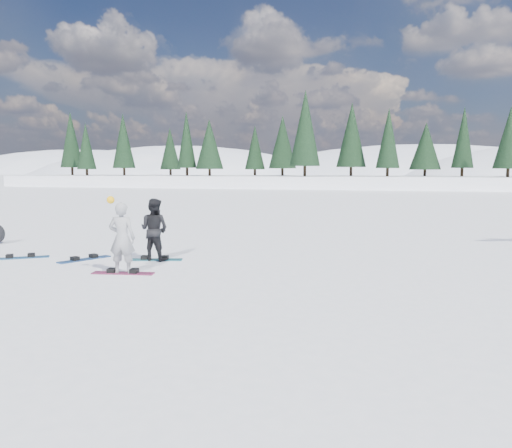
{
  "coord_description": "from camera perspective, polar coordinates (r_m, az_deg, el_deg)",
  "views": [
    {
      "loc": [
        6.48,
        -11.48,
        2.53
      ],
      "look_at": [
        3.36,
        0.92,
        1.1
      ],
      "focal_mm": 35.0,
      "sensor_mm": 36.0,
      "label": 1
    }
  ],
  "objects": [
    {
      "name": "snowboarder_man",
      "position": [
        13.97,
        -11.56,
        -0.63
      ],
      "size": [
        0.9,
        0.74,
        1.71
      ],
      "primitive_type": "imported",
      "rotation": [
        0.0,
        0.0,
        3.03
      ],
      "color": "black",
      "rests_on": "ground"
    },
    {
      "name": "alpine_backdrop",
      "position": [
        202.16,
        8.88,
        1.64
      ],
      "size": [
        412.5,
        227.0,
        53.2
      ],
      "color": "white",
      "rests_on": "ground"
    },
    {
      "name": "snowboard_man",
      "position": [
        14.1,
        -11.48,
        -4.02
      ],
      "size": [
        1.52,
        0.64,
        0.03
      ],
      "primitive_type": "cube",
      "rotation": [
        0.0,
        0.0,
        0.25
      ],
      "color": "#177383",
      "rests_on": "ground"
    },
    {
      "name": "snowboard_loose_c",
      "position": [
        15.6,
        -25.31,
        -3.51
      ],
      "size": [
        1.41,
        1.05,
        0.03
      ],
      "primitive_type": "cube",
      "rotation": [
        0.0,
        0.0,
        0.57
      ],
      "color": "#1C5F9A",
      "rests_on": "ground"
    },
    {
      "name": "ground",
      "position": [
        13.42,
        -15.11,
        -4.71
      ],
      "size": [
        420.0,
        420.0,
        0.0
      ],
      "primitive_type": "plane",
      "color": "white",
      "rests_on": "ground"
    },
    {
      "name": "snowboard_loose_a",
      "position": [
        14.67,
        -19.02,
        -3.84
      ],
      "size": [
        0.94,
        1.46,
        0.03
      ],
      "primitive_type": "cube",
      "rotation": [
        0.0,
        0.0,
        1.09
      ],
      "color": "navy",
      "rests_on": "ground"
    },
    {
      "name": "snowboard_woman",
      "position": [
        12.49,
        -14.95,
        -5.45
      ],
      "size": [
        1.52,
        0.5,
        0.03
      ],
      "primitive_type": "cube",
      "rotation": [
        0.0,
        0.0,
        0.15
      ],
      "color": "#972151",
      "rests_on": "ground"
    },
    {
      "name": "snowboarder_woman",
      "position": [
        12.35,
        -15.08,
        -1.53
      ],
      "size": [
        0.69,
        0.51,
        1.88
      ],
      "rotation": [
        0.0,
        0.0,
        3.3
      ],
      "color": "gray",
      "rests_on": "ground"
    }
  ]
}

